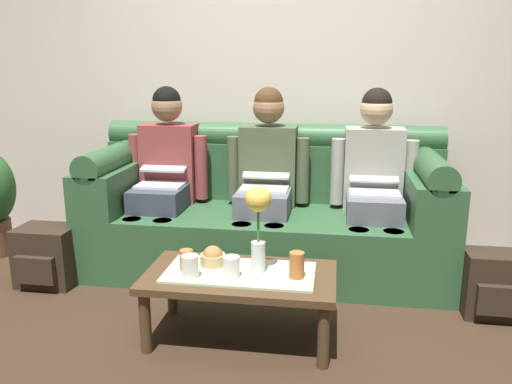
{
  "coord_description": "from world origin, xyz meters",
  "views": [
    {
      "loc": [
        0.45,
        -2.18,
        1.37
      ],
      "look_at": [
        -0.03,
        0.89,
        0.6
      ],
      "focal_mm": 36.35,
      "sensor_mm": 36.0,
      "label": 1
    }
  ],
  "objects_px": {
    "person_middle": "(266,173)",
    "flower_vase": "(258,215)",
    "coffee_table": "(240,281)",
    "person_left": "(165,170)",
    "couch": "(266,215)",
    "cup_far_left": "(190,266)",
    "backpack_left": "(47,256)",
    "snack_bowl": "(213,257)",
    "backpack_right": "(491,285)",
    "cup_near_right": "(297,265)",
    "cup_near_left": "(186,260)",
    "person_right": "(374,177)",
    "cup_far_center": "(231,267)"
  },
  "relations": [
    {
      "from": "couch",
      "to": "flower_vase",
      "type": "relative_size",
      "value": 5.36
    },
    {
      "from": "backpack_left",
      "to": "person_middle",
      "type": "bearing_deg",
      "value": 20.92
    },
    {
      "from": "flower_vase",
      "to": "cup_near_right",
      "type": "height_order",
      "value": "flower_vase"
    },
    {
      "from": "coffee_table",
      "to": "backpack_left",
      "type": "distance_m",
      "value": 1.41
    },
    {
      "from": "snack_bowl",
      "to": "cup_near_right",
      "type": "relative_size",
      "value": 1.0
    },
    {
      "from": "person_left",
      "to": "flower_vase",
      "type": "height_order",
      "value": "person_left"
    },
    {
      "from": "snack_bowl",
      "to": "cup_near_left",
      "type": "xyz_separation_m",
      "value": [
        -0.11,
        -0.09,
        0.01
      ]
    },
    {
      "from": "cup_near_right",
      "to": "cup_far_center",
      "type": "bearing_deg",
      "value": -172.61
    },
    {
      "from": "snack_bowl",
      "to": "backpack_left",
      "type": "height_order",
      "value": "snack_bowl"
    },
    {
      "from": "cup_near_left",
      "to": "person_middle",
      "type": "bearing_deg",
      "value": 74.93
    },
    {
      "from": "person_right",
      "to": "coffee_table",
      "type": "height_order",
      "value": "person_right"
    },
    {
      "from": "cup_near_left",
      "to": "backpack_left",
      "type": "bearing_deg",
      "value": 155.23
    },
    {
      "from": "backpack_left",
      "to": "couch",
      "type": "bearing_deg",
      "value": 21.08
    },
    {
      "from": "person_middle",
      "to": "person_right",
      "type": "relative_size",
      "value": 1.0
    },
    {
      "from": "cup_near_left",
      "to": "cup_far_left",
      "type": "relative_size",
      "value": 0.93
    },
    {
      "from": "person_left",
      "to": "flower_vase",
      "type": "relative_size",
      "value": 2.78
    },
    {
      "from": "snack_bowl",
      "to": "backpack_right",
      "type": "relative_size",
      "value": 0.35
    },
    {
      "from": "coffee_table",
      "to": "backpack_left",
      "type": "bearing_deg",
      "value": 160.51
    },
    {
      "from": "flower_vase",
      "to": "cup_far_left",
      "type": "bearing_deg",
      "value": -159.34
    },
    {
      "from": "person_middle",
      "to": "snack_bowl",
      "type": "height_order",
      "value": "person_middle"
    },
    {
      "from": "coffee_table",
      "to": "backpack_left",
      "type": "relative_size",
      "value": 2.54
    },
    {
      "from": "person_middle",
      "to": "flower_vase",
      "type": "relative_size",
      "value": 2.78
    },
    {
      "from": "snack_bowl",
      "to": "backpack_right",
      "type": "bearing_deg",
      "value": 14.49
    },
    {
      "from": "cup_far_center",
      "to": "backpack_right",
      "type": "xyz_separation_m",
      "value": [
        1.36,
        0.52,
        -0.23
      ]
    },
    {
      "from": "cup_far_left",
      "to": "backpack_left",
      "type": "distance_m",
      "value": 1.27
    },
    {
      "from": "person_left",
      "to": "flower_vase",
      "type": "bearing_deg",
      "value": -50.66
    },
    {
      "from": "couch",
      "to": "backpack_right",
      "type": "xyz_separation_m",
      "value": [
        1.33,
        -0.53,
        -0.19
      ]
    },
    {
      "from": "person_left",
      "to": "cup_near_right",
      "type": "relative_size",
      "value": 9.54
    },
    {
      "from": "person_right",
      "to": "backpack_left",
      "type": "xyz_separation_m",
      "value": [
        -2.03,
        -0.51,
        -0.47
      ]
    },
    {
      "from": "person_middle",
      "to": "cup_far_center",
      "type": "distance_m",
      "value": 1.08
    },
    {
      "from": "person_middle",
      "to": "coffee_table",
      "type": "relative_size",
      "value": 1.28
    },
    {
      "from": "person_middle",
      "to": "cup_far_left",
      "type": "distance_m",
      "value": 1.14
    },
    {
      "from": "person_right",
      "to": "backpack_right",
      "type": "distance_m",
      "value": 0.95
    },
    {
      "from": "coffee_table",
      "to": "person_left",
      "type": "bearing_deg",
      "value": 125.7
    },
    {
      "from": "snack_bowl",
      "to": "cup_near_right",
      "type": "distance_m",
      "value": 0.45
    },
    {
      "from": "cup_far_left",
      "to": "cup_near_right",
      "type": "bearing_deg",
      "value": 8.52
    },
    {
      "from": "cup_far_center",
      "to": "backpack_left",
      "type": "height_order",
      "value": "cup_far_center"
    },
    {
      "from": "person_middle",
      "to": "cup_near_left",
      "type": "distance_m",
      "value": 1.06
    },
    {
      "from": "flower_vase",
      "to": "snack_bowl",
      "type": "distance_m",
      "value": 0.36
    },
    {
      "from": "person_middle",
      "to": "flower_vase",
      "type": "distance_m",
      "value": 0.97
    },
    {
      "from": "cup_far_center",
      "to": "flower_vase",
      "type": "bearing_deg",
      "value": 35.08
    },
    {
      "from": "person_middle",
      "to": "cup_near_right",
      "type": "distance_m",
      "value": 1.08
    },
    {
      "from": "couch",
      "to": "person_right",
      "type": "distance_m",
      "value": 0.76
    },
    {
      "from": "cup_near_right",
      "to": "backpack_right",
      "type": "relative_size",
      "value": 0.35
    },
    {
      "from": "coffee_table",
      "to": "cup_near_right",
      "type": "height_order",
      "value": "cup_near_right"
    },
    {
      "from": "person_right",
      "to": "snack_bowl",
      "type": "distance_m",
      "value": 1.28
    },
    {
      "from": "snack_bowl",
      "to": "cup_near_left",
      "type": "distance_m",
      "value": 0.14
    },
    {
      "from": "coffee_table",
      "to": "cup_near_right",
      "type": "xyz_separation_m",
      "value": [
        0.29,
        -0.03,
        0.12
      ]
    },
    {
      "from": "cup_near_left",
      "to": "backpack_right",
      "type": "xyz_separation_m",
      "value": [
        1.6,
        0.47,
        -0.23
      ]
    },
    {
      "from": "couch",
      "to": "person_middle",
      "type": "xyz_separation_m",
      "value": [
        -0.0,
        -0.0,
        0.29
      ]
    }
  ]
}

